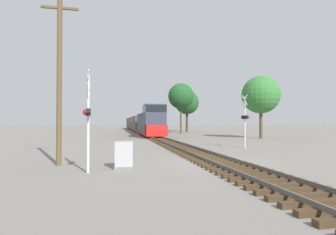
{
  "coord_description": "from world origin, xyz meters",
  "views": [
    {
      "loc": [
        -5.36,
        -13.42,
        2.18
      ],
      "look_at": [
        -0.32,
        11.49,
        2.63
      ],
      "focal_mm": 28.0,
      "sensor_mm": 36.0,
      "label": 1
    }
  ],
  "objects_px": {
    "utility_pole": "(59,77)",
    "tree_mid_background": "(181,96)",
    "freight_train": "(138,123)",
    "tree_far_right": "(261,95)",
    "crossing_signal_far": "(245,118)",
    "relay_cabinet": "(124,155)",
    "crossing_signal_near": "(87,115)",
    "tree_deep_background": "(187,102)"
  },
  "relations": [
    {
      "from": "crossing_signal_far",
      "to": "tree_far_right",
      "type": "bearing_deg",
      "value": -33.98
    },
    {
      "from": "freight_train",
      "to": "crossing_signal_far",
      "type": "relative_size",
      "value": 13.95
    },
    {
      "from": "tree_deep_background",
      "to": "relay_cabinet",
      "type": "bearing_deg",
      "value": -109.18
    },
    {
      "from": "tree_far_right",
      "to": "tree_mid_background",
      "type": "height_order",
      "value": "tree_mid_background"
    },
    {
      "from": "crossing_signal_far",
      "to": "relay_cabinet",
      "type": "bearing_deg",
      "value": 129.25
    },
    {
      "from": "tree_far_right",
      "to": "tree_mid_background",
      "type": "distance_m",
      "value": 17.28
    },
    {
      "from": "freight_train",
      "to": "tree_deep_background",
      "type": "relative_size",
      "value": 6.68
    },
    {
      "from": "crossing_signal_near",
      "to": "tree_far_right",
      "type": "xyz_separation_m",
      "value": [
        20.47,
        20.48,
        3.37
      ]
    },
    {
      "from": "crossing_signal_far",
      "to": "tree_far_right",
      "type": "xyz_separation_m",
      "value": [
        8.54,
        11.77,
        3.35
      ]
    },
    {
      "from": "utility_pole",
      "to": "tree_deep_background",
      "type": "xyz_separation_m",
      "value": [
        18.69,
        43.12,
        2.17
      ]
    },
    {
      "from": "utility_pole",
      "to": "tree_mid_background",
      "type": "xyz_separation_m",
      "value": [
        14.94,
        33.82,
        2.6
      ]
    },
    {
      "from": "crossing_signal_near",
      "to": "tree_deep_background",
      "type": "relative_size",
      "value": 0.47
    },
    {
      "from": "freight_train",
      "to": "tree_far_right",
      "type": "distance_m",
      "value": 34.31
    },
    {
      "from": "freight_train",
      "to": "tree_deep_background",
      "type": "height_order",
      "value": "tree_deep_background"
    },
    {
      "from": "tree_mid_background",
      "to": "tree_deep_background",
      "type": "relative_size",
      "value": 1.01
    },
    {
      "from": "crossing_signal_near",
      "to": "relay_cabinet",
      "type": "distance_m",
      "value": 2.58
    },
    {
      "from": "tree_mid_background",
      "to": "utility_pole",
      "type": "bearing_deg",
      "value": -113.83
    },
    {
      "from": "freight_train",
      "to": "tree_far_right",
      "type": "relative_size",
      "value": 7.43
    },
    {
      "from": "crossing_signal_near",
      "to": "tree_deep_background",
      "type": "xyz_separation_m",
      "value": [
        17.08,
        45.46,
        4.13
      ]
    },
    {
      "from": "utility_pole",
      "to": "tree_far_right",
      "type": "distance_m",
      "value": 28.61
    },
    {
      "from": "freight_train",
      "to": "tree_mid_background",
      "type": "bearing_deg",
      "value": -66.14
    },
    {
      "from": "crossing_signal_far",
      "to": "freight_train",
      "type": "bearing_deg",
      "value": 9.2
    },
    {
      "from": "freight_train",
      "to": "crossing_signal_near",
      "type": "relative_size",
      "value": 14.29
    },
    {
      "from": "tree_far_right",
      "to": "crossing_signal_far",
      "type": "bearing_deg",
      "value": -125.97
    },
    {
      "from": "tree_deep_background",
      "to": "tree_mid_background",
      "type": "bearing_deg",
      "value": -111.98
    },
    {
      "from": "freight_train",
      "to": "relay_cabinet",
      "type": "relative_size",
      "value": 49.58
    },
    {
      "from": "crossing_signal_far",
      "to": "relay_cabinet",
      "type": "distance_m",
      "value": 13.17
    },
    {
      "from": "freight_train",
      "to": "tree_deep_background",
      "type": "distance_m",
      "value": 13.09
    },
    {
      "from": "freight_train",
      "to": "utility_pole",
      "type": "xyz_separation_m",
      "value": [
        -8.13,
        -49.23,
        2.55
      ]
    },
    {
      "from": "freight_train",
      "to": "tree_far_right",
      "type": "bearing_deg",
      "value": -65.83
    },
    {
      "from": "crossing_signal_far",
      "to": "crossing_signal_near",
      "type": "bearing_deg",
      "value": 128.14
    },
    {
      "from": "crossing_signal_near",
      "to": "relay_cabinet",
      "type": "xyz_separation_m",
      "value": [
        1.56,
        0.83,
        -1.88
      ]
    },
    {
      "from": "freight_train",
      "to": "crossing_signal_far",
      "type": "bearing_deg",
      "value": -82.8
    },
    {
      "from": "relay_cabinet",
      "to": "tree_deep_background",
      "type": "xyz_separation_m",
      "value": [
        15.52,
        44.64,
        6.0
      ]
    },
    {
      "from": "crossing_signal_near",
      "to": "freight_train",
      "type": "bearing_deg",
      "value": 166.39
    },
    {
      "from": "crossing_signal_near",
      "to": "crossing_signal_far",
      "type": "bearing_deg",
      "value": 119.74
    },
    {
      "from": "crossing_signal_far",
      "to": "tree_mid_background",
      "type": "xyz_separation_m",
      "value": [
        1.4,
        27.45,
        4.54
      ]
    },
    {
      "from": "crossing_signal_far",
      "to": "utility_pole",
      "type": "height_order",
      "value": "utility_pole"
    },
    {
      "from": "utility_pole",
      "to": "tree_mid_background",
      "type": "bearing_deg",
      "value": 66.17
    },
    {
      "from": "tree_mid_background",
      "to": "tree_far_right",
      "type": "bearing_deg",
      "value": -65.52
    },
    {
      "from": "freight_train",
      "to": "tree_mid_background",
      "type": "relative_size",
      "value": 6.59
    },
    {
      "from": "utility_pole",
      "to": "tree_deep_background",
      "type": "height_order",
      "value": "tree_deep_background"
    }
  ]
}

